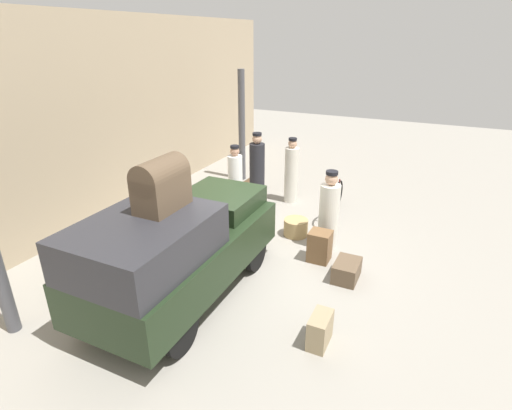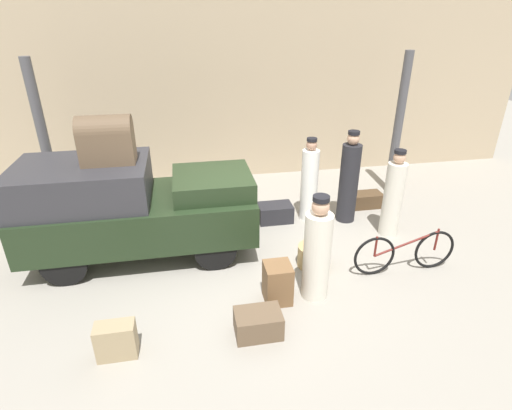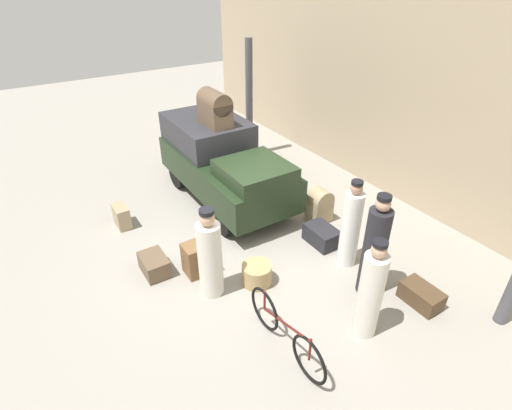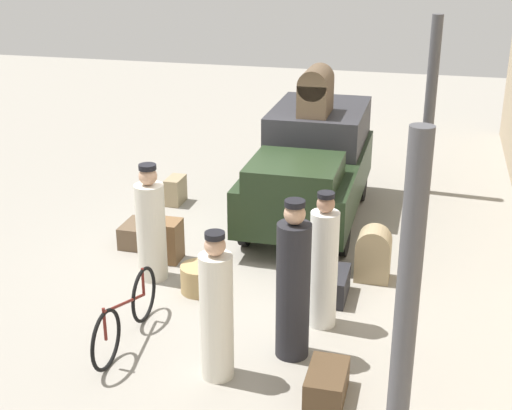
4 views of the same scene
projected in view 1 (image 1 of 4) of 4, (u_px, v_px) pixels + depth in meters
ground_plane at (261, 254)px, 7.95m from camera, size 30.00×30.00×0.00m
station_building_facade at (91, 123)px, 8.67m from camera, size 16.00×0.15×4.50m
canopy_pillar_right at (242, 127)px, 11.47m from camera, size 0.19×0.19×3.17m
truck at (177, 248)px, 6.28m from camera, size 3.77×1.65×1.71m
bicycle at (333, 201)px, 9.56m from camera, size 1.75×0.04×0.73m
wicker_basket at (296, 227)px, 8.63m from camera, size 0.52×0.52×0.37m
conductor_in_dark_uniform at (292, 173)px, 10.18m from camera, size 0.35×0.35×1.68m
porter_carrying_trunk at (329, 214)px, 7.93m from camera, size 0.40×0.40×1.64m
porter_standing_middle at (257, 173)px, 9.92m from camera, size 0.38×0.38×1.86m
porter_lifting_near_truck at (235, 183)px, 9.42m from camera, size 0.34×0.34×1.71m
suitcase_black_upright at (251, 187)px, 10.97m from camera, size 0.65×0.39×0.32m
trunk_barrel_dark at (187, 217)px, 8.64m from camera, size 0.39×0.47×0.75m
trunk_wicker_pale at (320, 330)px, 5.57m from camera, size 0.48×0.26×0.47m
suitcase_tan_flat at (320, 246)px, 7.62m from camera, size 0.39×0.41×0.61m
trunk_large_brown at (222, 218)px, 9.08m from camera, size 0.69×0.45×0.36m
trunk_umber_medium at (347, 270)px, 7.09m from camera, size 0.61×0.42×0.34m
trunk_on_truck_roof at (161, 184)px, 5.63m from camera, size 0.81×0.47×0.75m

